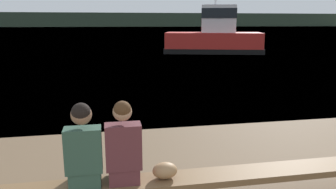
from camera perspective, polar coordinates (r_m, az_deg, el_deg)
name	(u,v)px	position (r m, az deg, el deg)	size (l,w,h in m)	color
water_surface	(106,28)	(126.75, -10.74, 11.30)	(240.00, 240.00, 0.00)	#5684A3
far_shoreline	(106,20)	(165.48, -10.83, 12.67)	(600.00, 12.00, 6.50)	#2D3D2D
bench_main	(168,184)	(4.08, 0.07, -15.28)	(8.08, 0.41, 0.44)	brown
person_left	(83,149)	(3.82, -14.51, -9.17)	(0.41, 0.40, 0.98)	#2D4C3D
person_right	(123,147)	(3.82, -7.79, -9.08)	(0.41, 0.39, 0.99)	#56282D
shopping_bag	(165,171)	(4.01, -0.54, -13.10)	(0.30, 0.22, 0.20)	#9E754C
tugboat_red	(214,38)	(25.14, 8.04, 9.73)	(7.74, 4.96, 5.62)	red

